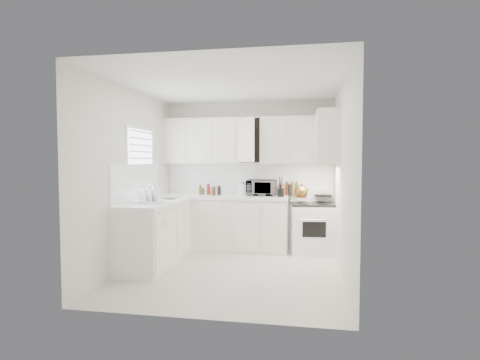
% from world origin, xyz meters
% --- Properties ---
extents(floor, '(3.20, 3.20, 0.00)m').
position_xyz_m(floor, '(0.00, 0.00, 0.00)').
color(floor, beige).
rests_on(floor, ground).
extents(ceiling, '(3.20, 3.20, 0.00)m').
position_xyz_m(ceiling, '(0.00, 0.00, 2.60)').
color(ceiling, white).
rests_on(ceiling, ground).
extents(wall_back, '(3.00, 0.00, 3.00)m').
position_xyz_m(wall_back, '(0.00, 1.60, 1.30)').
color(wall_back, silver).
rests_on(wall_back, ground).
extents(wall_front, '(3.00, 0.00, 3.00)m').
position_xyz_m(wall_front, '(0.00, -1.60, 1.30)').
color(wall_front, silver).
rests_on(wall_front, ground).
extents(wall_left, '(0.00, 3.20, 3.20)m').
position_xyz_m(wall_left, '(-1.50, 0.00, 1.30)').
color(wall_left, silver).
rests_on(wall_left, ground).
extents(wall_right, '(0.00, 3.20, 3.20)m').
position_xyz_m(wall_right, '(1.50, 0.00, 1.30)').
color(wall_right, silver).
rests_on(wall_right, ground).
extents(window_blinds, '(0.06, 0.96, 1.06)m').
position_xyz_m(window_blinds, '(-1.48, 0.35, 1.55)').
color(window_blinds, white).
rests_on(window_blinds, wall_left).
extents(lower_cabinets_back, '(2.22, 0.60, 0.90)m').
position_xyz_m(lower_cabinets_back, '(-0.39, 1.30, 0.45)').
color(lower_cabinets_back, silver).
rests_on(lower_cabinets_back, floor).
extents(lower_cabinets_left, '(0.60, 1.60, 0.90)m').
position_xyz_m(lower_cabinets_left, '(-1.20, 0.20, 0.45)').
color(lower_cabinets_left, silver).
rests_on(lower_cabinets_left, floor).
extents(countertop_back, '(2.24, 0.64, 0.05)m').
position_xyz_m(countertop_back, '(-0.39, 1.29, 0.93)').
color(countertop_back, white).
rests_on(countertop_back, lower_cabinets_back).
extents(countertop_left, '(0.64, 1.62, 0.05)m').
position_xyz_m(countertop_left, '(-1.19, 0.20, 0.93)').
color(countertop_left, white).
rests_on(countertop_left, lower_cabinets_left).
extents(backsplash_back, '(2.98, 0.02, 0.55)m').
position_xyz_m(backsplash_back, '(0.00, 1.59, 1.23)').
color(backsplash_back, white).
rests_on(backsplash_back, wall_back).
extents(backsplash_left, '(0.02, 1.60, 0.55)m').
position_xyz_m(backsplash_left, '(-1.49, 0.20, 1.23)').
color(backsplash_left, white).
rests_on(backsplash_left, wall_left).
extents(upper_cabinets_back, '(3.00, 0.33, 0.80)m').
position_xyz_m(upper_cabinets_back, '(0.00, 1.44, 1.50)').
color(upper_cabinets_back, silver).
rests_on(upper_cabinets_back, wall_back).
extents(upper_cabinets_right, '(0.33, 0.90, 0.80)m').
position_xyz_m(upper_cabinets_right, '(1.33, 0.82, 1.50)').
color(upper_cabinets_right, silver).
rests_on(upper_cabinets_right, wall_right).
extents(sink, '(0.42, 0.38, 0.30)m').
position_xyz_m(sink, '(-1.19, 0.55, 1.07)').
color(sink, gray).
rests_on(sink, countertop_left).
extents(stove, '(0.75, 0.64, 1.07)m').
position_xyz_m(stove, '(1.13, 1.30, 0.54)').
color(stove, white).
rests_on(stove, floor).
extents(tea_kettle, '(0.27, 0.23, 0.24)m').
position_xyz_m(tea_kettle, '(0.95, 1.14, 1.06)').
color(tea_kettle, olive).
rests_on(tea_kettle, stove).
extents(frying_pan, '(0.45, 0.56, 0.04)m').
position_xyz_m(frying_pan, '(1.31, 1.46, 0.97)').
color(frying_pan, black).
rests_on(frying_pan, stove).
extents(microwave, '(0.51, 0.31, 0.33)m').
position_xyz_m(microwave, '(0.26, 1.37, 1.12)').
color(microwave, gray).
rests_on(microwave, countertop_back).
extents(rice_cooker, '(0.28, 0.28, 0.23)m').
position_xyz_m(rice_cooker, '(-0.06, 1.41, 1.06)').
color(rice_cooker, white).
rests_on(rice_cooker, countertop_back).
extents(paper_towel, '(0.12, 0.12, 0.27)m').
position_xyz_m(paper_towel, '(0.02, 1.50, 1.08)').
color(paper_towel, white).
rests_on(paper_towel, countertop_back).
extents(utensil_crock, '(0.15, 0.15, 0.35)m').
position_xyz_m(utensil_crock, '(0.61, 1.14, 1.12)').
color(utensil_crock, black).
rests_on(utensil_crock, countertop_back).
extents(dish_rack, '(0.48, 0.40, 0.23)m').
position_xyz_m(dish_rack, '(-1.20, -0.01, 1.06)').
color(dish_rack, white).
rests_on(dish_rack, countertop_left).
extents(spice_left_0, '(0.06, 0.06, 0.13)m').
position_xyz_m(spice_left_0, '(-0.85, 1.42, 1.02)').
color(spice_left_0, brown).
rests_on(spice_left_0, countertop_back).
extents(spice_left_1, '(0.06, 0.06, 0.13)m').
position_xyz_m(spice_left_1, '(-0.78, 1.33, 1.02)').
color(spice_left_1, '#276220').
rests_on(spice_left_1, countertop_back).
extents(spice_left_2, '(0.06, 0.06, 0.13)m').
position_xyz_m(spice_left_2, '(-0.70, 1.42, 1.02)').
color(spice_left_2, '#AD1734').
rests_on(spice_left_2, countertop_back).
extents(spice_left_3, '(0.06, 0.06, 0.13)m').
position_xyz_m(spice_left_3, '(-0.62, 1.33, 1.02)').
color(spice_left_3, gold).
rests_on(spice_left_3, countertop_back).
extents(spice_left_4, '(0.06, 0.06, 0.13)m').
position_xyz_m(spice_left_4, '(-0.55, 1.42, 1.02)').
color(spice_left_4, '#592919').
rests_on(spice_left_4, countertop_back).
extents(spice_left_5, '(0.06, 0.06, 0.13)m').
position_xyz_m(spice_left_5, '(-0.47, 1.33, 1.02)').
color(spice_left_5, black).
rests_on(spice_left_5, countertop_back).
extents(sauce_right_0, '(0.06, 0.06, 0.19)m').
position_xyz_m(sauce_right_0, '(0.58, 1.46, 1.05)').
color(sauce_right_0, '#AD1734').
rests_on(sauce_right_0, countertop_back).
extents(sauce_right_1, '(0.06, 0.06, 0.19)m').
position_xyz_m(sauce_right_1, '(0.64, 1.40, 1.05)').
color(sauce_right_1, gold).
rests_on(sauce_right_1, countertop_back).
extents(sauce_right_2, '(0.06, 0.06, 0.19)m').
position_xyz_m(sauce_right_2, '(0.69, 1.46, 1.05)').
color(sauce_right_2, '#592919').
rests_on(sauce_right_2, countertop_back).
extents(sauce_right_3, '(0.06, 0.06, 0.19)m').
position_xyz_m(sauce_right_3, '(0.74, 1.40, 1.05)').
color(sauce_right_3, black).
rests_on(sauce_right_3, countertop_back).
extents(sauce_right_4, '(0.06, 0.06, 0.19)m').
position_xyz_m(sauce_right_4, '(0.80, 1.46, 1.05)').
color(sauce_right_4, brown).
rests_on(sauce_right_4, countertop_back).
extents(sauce_right_5, '(0.06, 0.06, 0.19)m').
position_xyz_m(sauce_right_5, '(0.85, 1.40, 1.05)').
color(sauce_right_5, '#276220').
rests_on(sauce_right_5, countertop_back).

